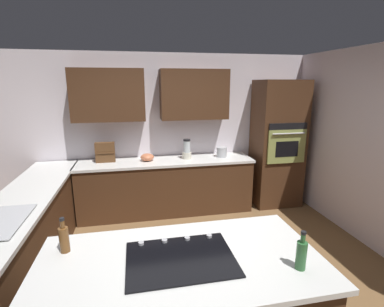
% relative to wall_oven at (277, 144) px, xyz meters
% --- Properties ---
extents(ground_plane, '(14.00, 14.00, 0.00)m').
position_rel_wall_oven_xyz_m(ground_plane, '(1.85, 1.72, -1.09)').
color(ground_plane, brown).
extents(wall_back, '(6.00, 0.44, 2.60)m').
position_rel_wall_oven_xyz_m(wall_back, '(1.93, -0.32, 0.39)').
color(wall_back, silver).
rests_on(wall_back, ground).
extents(wall_left, '(0.10, 4.00, 2.60)m').
position_rel_wall_oven_xyz_m(wall_left, '(-0.60, 1.42, 0.21)').
color(wall_left, silver).
rests_on(wall_left, ground).
extents(lower_cabinets_back, '(2.80, 0.60, 0.86)m').
position_rel_wall_oven_xyz_m(lower_cabinets_back, '(1.95, -0.00, -0.66)').
color(lower_cabinets_back, '#472B19').
rests_on(lower_cabinets_back, ground).
extents(countertop_back, '(2.84, 0.64, 0.04)m').
position_rel_wall_oven_xyz_m(countertop_back, '(1.95, -0.00, -0.21)').
color(countertop_back, silver).
rests_on(countertop_back, lower_cabinets_back).
extents(lower_cabinets_side, '(0.60, 2.90, 0.86)m').
position_rel_wall_oven_xyz_m(lower_cabinets_side, '(3.67, 1.17, -0.66)').
color(lower_cabinets_side, '#472B19').
rests_on(lower_cabinets_side, ground).
extents(countertop_side, '(0.64, 2.94, 0.04)m').
position_rel_wall_oven_xyz_m(countertop_side, '(3.67, 1.17, -0.21)').
color(countertop_side, silver).
rests_on(countertop_side, lower_cabinets_side).
extents(island_top, '(2.03, 1.04, 0.04)m').
position_rel_wall_oven_xyz_m(island_top, '(2.15, 2.70, -0.21)').
color(island_top, silver).
rests_on(island_top, island_base).
extents(wall_oven, '(0.80, 0.66, 2.17)m').
position_rel_wall_oven_xyz_m(wall_oven, '(0.00, 0.00, 0.00)').
color(wall_oven, '#472B19').
rests_on(wall_oven, ground).
extents(cooktop, '(0.76, 0.56, 0.03)m').
position_rel_wall_oven_xyz_m(cooktop, '(2.15, 2.69, -0.18)').
color(cooktop, black).
rests_on(cooktop, island_top).
extents(blender, '(0.15, 0.15, 0.33)m').
position_rel_wall_oven_xyz_m(blender, '(1.60, -0.03, -0.05)').
color(blender, beige).
rests_on(blender, countertop_back).
extents(mixing_bowl, '(0.22, 0.22, 0.12)m').
position_rel_wall_oven_xyz_m(mixing_bowl, '(2.25, -0.03, -0.13)').
color(mixing_bowl, '#CC724C').
rests_on(mixing_bowl, countertop_back).
extents(spice_rack, '(0.30, 0.11, 0.32)m').
position_rel_wall_oven_xyz_m(spice_rack, '(2.90, -0.08, -0.03)').
color(spice_rack, brown).
rests_on(spice_rack, countertop_back).
extents(kettle, '(0.17, 0.17, 0.17)m').
position_rel_wall_oven_xyz_m(kettle, '(1.00, -0.03, -0.10)').
color(kettle, '#B7BABF').
rests_on(kettle, countertop_back).
extents(oil_bottle, '(0.07, 0.07, 0.27)m').
position_rel_wall_oven_xyz_m(oil_bottle, '(2.97, 2.43, -0.08)').
color(oil_bottle, brown).
rests_on(oil_bottle, island_top).
extents(second_bottle, '(0.07, 0.07, 0.28)m').
position_rel_wall_oven_xyz_m(second_bottle, '(1.37, 2.96, -0.08)').
color(second_bottle, '#336B38').
rests_on(second_bottle, island_top).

